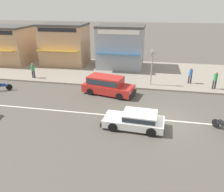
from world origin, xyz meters
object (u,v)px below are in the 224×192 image
at_px(pedestrian_mid_kerb, 33,69).
at_px(pedestrian_far_end, 191,74).
at_px(pedestrian_near_clock, 215,79).
at_px(street_clock, 152,60).
at_px(motorcycle_2, 1,86).
at_px(shopfront_corner_warung, 11,44).
at_px(shopfront_mid_block, 65,44).
at_px(hatchback_white_1, 136,120).
at_px(minivan_red_2, 107,85).
at_px(shopfront_far_kios, 121,47).

xyz_separation_m(pedestrian_mid_kerb, pedestrian_far_end, (15.86, 1.25, 0.01)).
xyz_separation_m(pedestrian_near_clock, pedestrian_far_end, (-1.98, 1.16, -0.06)).
bearing_deg(street_clock, pedestrian_near_clock, -0.43).
height_order(motorcycle_2, shopfront_corner_warung, shopfront_corner_warung).
bearing_deg(shopfront_mid_block, hatchback_white_1, -53.82).
bearing_deg(pedestrian_near_clock, street_clock, 179.57).
relative_size(pedestrian_near_clock, shopfront_mid_block, 0.30).
xyz_separation_m(minivan_red_2, pedestrian_far_end, (7.47, 3.70, 0.21)).
bearing_deg(shopfront_mid_block, pedestrian_near_clock, -20.35).
distance_m(pedestrian_far_end, shopfront_corner_warung, 22.44).
bearing_deg(street_clock, hatchback_white_1, -95.46).
height_order(hatchback_white_1, motorcycle_2, hatchback_white_1).
relative_size(motorcycle_2, shopfront_far_kios, 0.34).
relative_size(minivan_red_2, pedestrian_far_end, 3.06).
distance_m(pedestrian_near_clock, pedestrian_far_end, 2.29).
bearing_deg(pedestrian_far_end, shopfront_mid_block, 161.12).
xyz_separation_m(motorcycle_2, street_clock, (13.42, 3.69, 2.15)).
relative_size(street_clock, pedestrian_near_clock, 2.01).
xyz_separation_m(hatchback_white_1, pedestrian_mid_kerb, (-11.37, 7.72, 0.45)).
height_order(hatchback_white_1, shopfront_corner_warung, shopfront_corner_warung).
xyz_separation_m(pedestrian_near_clock, pedestrian_mid_kerb, (-17.83, -0.09, -0.07)).
bearing_deg(street_clock, shopfront_corner_warung, 162.86).
relative_size(hatchback_white_1, motorcycle_2, 2.16).
bearing_deg(pedestrian_far_end, shopfront_corner_warung, 168.42).
xyz_separation_m(minivan_red_2, shopfront_corner_warung, (-14.47, 8.19, 1.61)).
bearing_deg(shopfront_far_kios, street_clock, -56.87).
height_order(shopfront_corner_warung, shopfront_mid_block, shopfront_mid_block).
distance_m(motorcycle_2, pedestrian_far_end, 17.83).
distance_m(minivan_red_2, motorcycle_2, 9.76).
xyz_separation_m(motorcycle_2, shopfront_far_kios, (9.62, 9.51, 2.18)).
distance_m(pedestrian_mid_kerb, shopfront_corner_warung, 8.49).
xyz_separation_m(pedestrian_far_end, shopfront_mid_block, (-14.74, 5.04, 1.57)).
relative_size(pedestrian_near_clock, shopfront_corner_warung, 0.29).
xyz_separation_m(motorcycle_2, pedestrian_near_clock, (19.14, 3.65, 0.69)).
distance_m(minivan_red_2, shopfront_mid_block, 11.51).
bearing_deg(shopfront_mid_block, pedestrian_far_end, -18.88).
relative_size(minivan_red_2, pedestrian_near_clock, 2.89).
distance_m(hatchback_white_1, pedestrian_near_clock, 10.16).
xyz_separation_m(minivan_red_2, pedestrian_mid_kerb, (-8.39, 2.45, 0.20)).
height_order(street_clock, pedestrian_far_end, street_clock).
height_order(motorcycle_2, street_clock, street_clock).
xyz_separation_m(pedestrian_far_end, shopfront_corner_warung, (-21.94, 4.49, 1.40)).
distance_m(hatchback_white_1, street_clock, 8.14).
bearing_deg(pedestrian_mid_kerb, shopfront_far_kios, 35.61).
xyz_separation_m(minivan_red_2, street_clock, (3.73, 2.58, 1.73)).
bearing_deg(shopfront_mid_block, motorcycle_2, -103.81).
height_order(pedestrian_mid_kerb, shopfront_far_kios, shopfront_far_kios).
distance_m(motorcycle_2, shopfront_corner_warung, 10.65).
bearing_deg(pedestrian_mid_kerb, minivan_red_2, -16.26).
bearing_deg(minivan_red_2, pedestrian_near_clock, 15.05).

